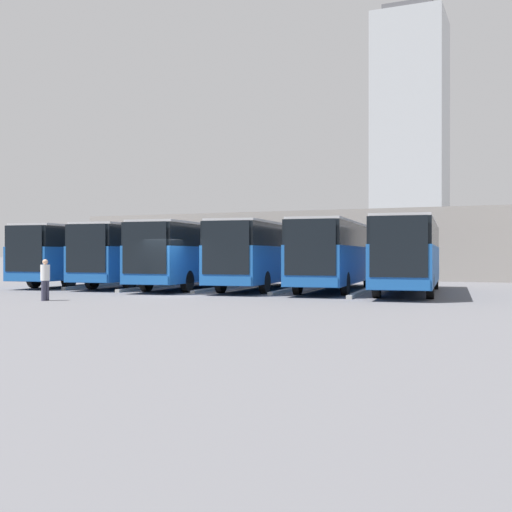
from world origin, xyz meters
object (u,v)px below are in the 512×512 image
object	(u,v)px
bus_0	(409,253)
bus_4	(144,253)
bus_1	(336,253)
bus_2	(265,253)
bus_3	(197,253)
bus_5	(90,253)
pedestrian	(45,278)

from	to	relation	value
bus_0	bus_4	xyz separation A→B (m)	(15.08, -0.84, 0.00)
bus_1	bus_2	distance (m)	3.77
bus_3	bus_4	size ratio (longest dim) A/B	1.00
bus_2	bus_3	bearing A→B (deg)	2.23
bus_2	bus_5	size ratio (longest dim) A/B	1.00
bus_1	bus_4	xyz separation A→B (m)	(11.31, -0.01, 0.00)
bus_0	bus_3	world-z (taller)	same
bus_5	bus_2	bearing A→B (deg)	173.58
bus_5	bus_3	bearing A→B (deg)	169.23
bus_4	bus_5	bearing A→B (deg)	-4.81
bus_1	bus_2	size ratio (longest dim) A/B	1.00
bus_1	bus_2	bearing A→B (deg)	-3.33
bus_1	pedestrian	bearing A→B (deg)	46.98
bus_2	bus_4	distance (m)	7.54
bus_0	bus_4	size ratio (longest dim) A/B	1.00
pedestrian	bus_2	bearing A→B (deg)	-27.12
bus_5	bus_0	bearing A→B (deg)	171.79
bus_3	pedestrian	distance (m)	10.69
bus_5	pedestrian	bearing A→B (deg)	114.25
bus_2	bus_4	xyz separation A→B (m)	(7.54, -0.18, 0.00)
bus_4	pedestrian	xyz separation A→B (m)	(-2.75, 11.31, -1.02)
bus_5	bus_4	bearing A→B (deg)	175.19
bus_0	bus_2	distance (m)	7.57
bus_2	bus_5	xyz separation A→B (m)	(11.31, -0.11, 0.00)
bus_4	bus_5	distance (m)	3.77
bus_0	bus_5	bearing A→B (deg)	-8.21
bus_5	pedestrian	xyz separation A→B (m)	(-6.52, 11.24, -1.02)
bus_1	bus_3	size ratio (longest dim) A/B	1.00
bus_0	bus_2	world-z (taller)	same
bus_0	bus_5	world-z (taller)	same
bus_1	bus_3	distance (m)	7.57
pedestrian	bus_1	bearing A→B (deg)	-40.98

